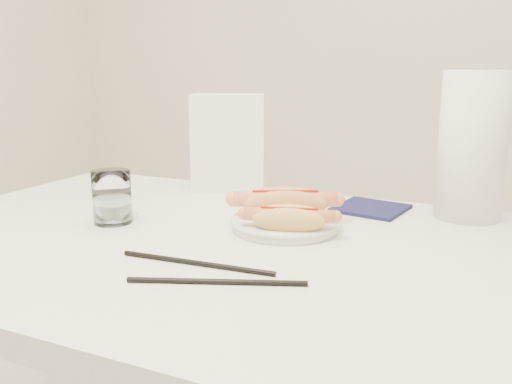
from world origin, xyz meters
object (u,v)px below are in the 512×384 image
at_px(napkin_box, 228,143).
at_px(paper_towel_roll, 472,146).
at_px(plate, 285,225).
at_px(water_glass, 112,197).
at_px(table, 210,268).
at_px(hotdog_left, 285,203).
at_px(hotdog_right, 289,219).

xyz_separation_m(napkin_box, paper_towel_roll, (0.55, -0.03, 0.03)).
height_order(napkin_box, paper_towel_roll, paper_towel_roll).
distance_m(plate, water_glass, 0.33).
bearing_deg(water_glass, paper_towel_roll, 27.82).
height_order(plate, water_glass, water_glass).
xyz_separation_m(table, napkin_box, (-0.14, 0.35, 0.17)).
relative_size(table, hotdog_left, 6.33).
bearing_deg(hotdog_left, table, -151.73).
bearing_deg(table, plate, 41.25).
xyz_separation_m(water_glass, paper_towel_roll, (0.61, 0.32, 0.09)).
height_order(table, water_glass, water_glass).
bearing_deg(hotdog_left, water_glass, 177.89).
relative_size(table, plate, 6.20).
relative_size(hotdog_left, hotdog_right, 1.21).
bearing_deg(paper_towel_roll, napkin_box, 176.97).
distance_m(water_glass, napkin_box, 0.36).
xyz_separation_m(hotdog_left, paper_towel_roll, (0.31, 0.20, 0.10)).
relative_size(napkin_box, paper_towel_roll, 0.80).
relative_size(water_glass, napkin_box, 0.44).
bearing_deg(paper_towel_roll, hotdog_left, -147.55).
bearing_deg(plate, hotdog_left, 112.93).
height_order(hotdog_left, hotdog_right, hotdog_left).
relative_size(hotdog_right, water_glass, 1.55).
distance_m(napkin_box, paper_towel_roll, 0.55).
bearing_deg(napkin_box, table, -89.86).
xyz_separation_m(plate, napkin_box, (-0.25, 0.26, 0.11)).
bearing_deg(hotdog_right, napkin_box, 115.76).
height_order(table, hotdog_left, hotdog_left).
height_order(table, paper_towel_roll, paper_towel_roll).
distance_m(hotdog_left, napkin_box, 0.34).
distance_m(table, hotdog_left, 0.19).
bearing_deg(water_glass, napkin_box, 79.30).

